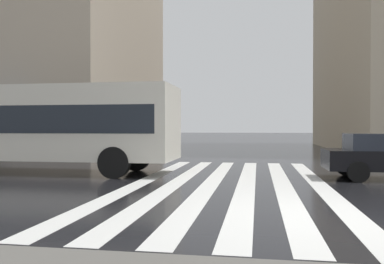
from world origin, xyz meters
TOP-DOWN VIEW (x-y plane):
  - ground_plane at (0.00, 0.00)m, footprint 220.00×220.00m
  - zebra_crossing at (4.00, 1.84)m, footprint 13.00×5.50m
  - city_bus at (5.50, 9.29)m, footprint 2.60×11.00m

SIDE VIEW (x-z plane):
  - ground_plane at x=0.00m, z-range 0.00..0.00m
  - zebra_crossing at x=4.00m, z-range 0.00..0.01m
  - city_bus at x=5.50m, z-range 0.26..3.26m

